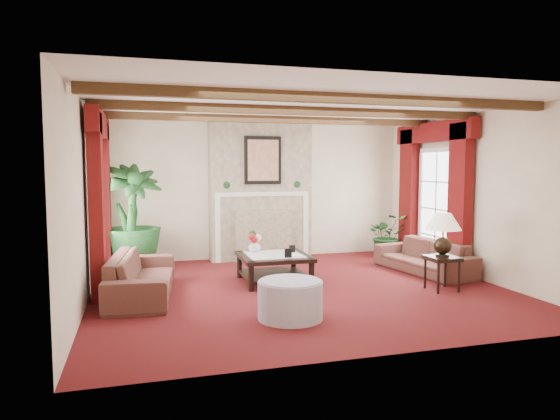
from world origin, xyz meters
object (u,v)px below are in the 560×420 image
object	(u,v)px
potted_palm	(131,242)
side_table	(442,273)
sofa_right	(424,251)
coffee_table	(274,268)
ottoman	(290,300)
sofa_left	(142,268)

from	to	relation	value
potted_palm	side_table	size ratio (longest dim) A/B	4.19
sofa_right	potted_palm	xyz separation A→B (m)	(-4.87, 1.44, 0.15)
sofa_right	coffee_table	xyz separation A→B (m)	(-2.69, 0.00, -0.15)
potted_palm	sofa_right	bearing A→B (deg)	-16.45
ottoman	coffee_table	bearing A→B (deg)	80.78
coffee_table	ottoman	size ratio (longest dim) A/B	1.37
potted_palm	ottoman	world-z (taller)	potted_palm
sofa_left	coffee_table	distance (m)	2.05
potted_palm	coffee_table	bearing A→B (deg)	-33.33
potted_palm	coffee_table	xyz separation A→B (m)	(2.18, -1.44, -0.31)
ottoman	side_table	bearing A→B (deg)	15.66
ottoman	sofa_right	bearing A→B (deg)	32.30
potted_palm	side_table	xyz separation A→B (m)	(4.45, -2.61, -0.27)
sofa_left	potted_palm	distance (m)	1.76
coffee_table	sofa_right	bearing A→B (deg)	0.47
sofa_right	coffee_table	world-z (taller)	sofa_right
sofa_right	sofa_left	bearing A→B (deg)	-94.79
coffee_table	side_table	size ratio (longest dim) A/B	2.12
coffee_table	potted_palm	bearing A→B (deg)	147.19
sofa_left	coffee_table	world-z (taller)	sofa_left
sofa_right	ottoman	bearing A→B (deg)	-66.31
sofa_right	potted_palm	distance (m)	5.08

